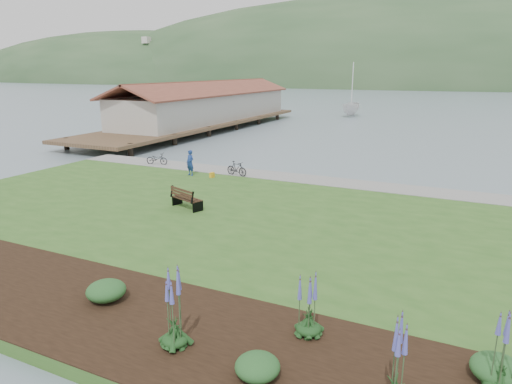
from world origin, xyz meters
TOP-DOWN VIEW (x-y plane):
  - ground at (0.00, 0.00)m, footprint 600.00×600.00m
  - lawn at (0.00, -2.00)m, footprint 34.00×20.00m
  - shoreline_path at (0.00, 6.90)m, footprint 34.00×2.20m
  - garden_bed at (3.00, -9.80)m, footprint 24.00×4.40m
  - pier_pavilion at (-20.00, 27.52)m, footprint 8.00×36.00m
  - park_bench at (-3.78, -1.09)m, footprint 1.79×1.20m
  - person at (-7.39, 4.80)m, footprint 0.77×0.62m
  - bicycle_a at (-11.26, 6.57)m, footprint 0.82×1.60m
  - bicycle_b at (-4.78, 5.92)m, footprint 0.73×1.54m
  - sailboat at (-8.48, 48.65)m, footprint 9.35×9.51m
  - pannier at (-5.91, 4.88)m, footprint 0.24×0.32m
  - echium_0 at (2.23, -10.42)m, footprint 0.62×0.62m
  - echium_1 at (4.89, -8.63)m, footprint 0.62×0.62m
  - echium_2 at (7.19, -10.36)m, footprint 0.62×0.62m
  - echium_3 at (9.02, -8.96)m, footprint 0.62×0.62m
  - shrub_0 at (-0.80, -9.42)m, footprint 1.10×1.10m
  - shrub_1 at (4.45, -10.60)m, footprint 0.97×0.97m
  - shrub_2 at (8.97, -8.56)m, footprint 1.06×1.06m

SIDE VIEW (x-z plane):
  - ground at x=0.00m, z-range 0.00..0.00m
  - sailboat at x=-8.48m, z-range -12.19..12.19m
  - lawn at x=0.00m, z-range 0.00..0.40m
  - shoreline_path at x=0.00m, z-range 0.40..0.43m
  - garden_bed at x=3.00m, z-range 0.40..0.44m
  - pannier at x=-5.91m, z-range 0.40..0.71m
  - shrub_1 at x=4.45m, z-range 0.44..0.92m
  - shrub_2 at x=8.97m, z-range 0.44..0.97m
  - shrub_0 at x=-0.80m, z-range 0.44..0.99m
  - bicycle_a at x=-11.26m, z-range 0.40..1.20m
  - bicycle_b at x=-4.78m, z-range 0.40..1.30m
  - park_bench at x=-3.78m, z-range 0.40..1.43m
  - echium_1 at x=4.89m, z-range 0.25..2.03m
  - echium_2 at x=7.19m, z-range 0.24..2.29m
  - person at x=-7.39m, z-range 0.40..2.24m
  - echium_3 at x=9.02m, z-range 0.23..2.54m
  - echium_0 at x=2.23m, z-range 0.28..2.55m
  - pier_pavilion at x=-20.00m, z-range -0.06..5.34m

